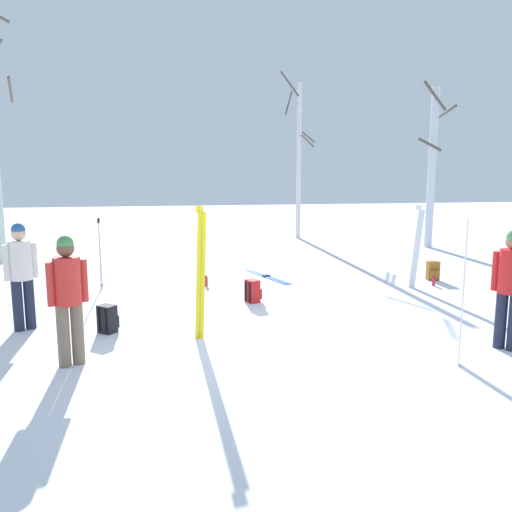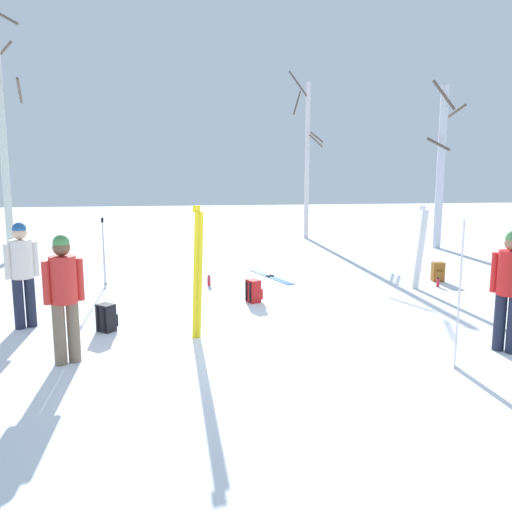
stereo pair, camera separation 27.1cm
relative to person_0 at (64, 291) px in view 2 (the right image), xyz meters
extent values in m
plane|color=white|center=(3.10, 0.16, -0.98)|extent=(60.00, 60.00, 0.00)
cylinder|color=#72604C|center=(-0.08, -0.04, -0.57)|extent=(0.16, 0.16, 0.82)
cylinder|color=#72604C|center=(0.08, 0.04, -0.57)|extent=(0.16, 0.16, 0.82)
cylinder|color=red|center=(0.00, 0.00, 0.15)|extent=(0.34, 0.34, 0.62)
sphere|color=brown|center=(0.00, 0.00, 0.57)|extent=(0.22, 0.22, 0.22)
sphere|color=#4C8C4C|center=(0.00, 0.00, 0.63)|extent=(0.21, 0.21, 0.21)
cylinder|color=red|center=(-0.19, -0.09, 0.13)|extent=(0.10, 0.10, 0.56)
cylinder|color=red|center=(0.19, 0.09, 0.13)|extent=(0.10, 0.10, 0.56)
cylinder|color=#1E2338|center=(5.95, -0.34, -0.57)|extent=(0.16, 0.16, 0.82)
cylinder|color=red|center=(6.01, -0.41, 0.15)|extent=(0.34, 0.34, 0.62)
cylinder|color=red|center=(5.87, -0.25, 0.13)|extent=(0.10, 0.10, 0.56)
cylinder|color=#1E2338|center=(-1.08, 1.68, -0.57)|extent=(0.16, 0.16, 0.82)
cylinder|color=#1E2338|center=(-0.93, 1.77, -0.57)|extent=(0.16, 0.16, 0.82)
cylinder|color=silver|center=(-1.01, 1.73, 0.15)|extent=(0.34, 0.34, 0.62)
sphere|color=beige|center=(-1.01, 1.73, 0.57)|extent=(0.22, 0.22, 0.22)
sphere|color=#265999|center=(-1.01, 1.73, 0.63)|extent=(0.21, 0.21, 0.21)
cylinder|color=silver|center=(-1.19, 1.62, 0.13)|extent=(0.10, 0.10, 0.56)
cylinder|color=silver|center=(-0.82, 1.83, 0.13)|extent=(0.10, 0.10, 0.56)
cube|color=yellow|center=(1.73, 0.80, -0.02)|extent=(0.15, 0.04, 1.93)
cube|color=yellow|center=(1.73, 0.80, 0.99)|extent=(0.06, 0.03, 0.10)
cube|color=yellow|center=(1.78, 0.81, -0.02)|extent=(0.15, 0.04, 1.93)
cube|color=yellow|center=(1.78, 0.81, 0.99)|extent=(0.06, 0.03, 0.10)
cube|color=white|center=(6.52, 3.46, -0.13)|extent=(0.20, 0.09, 1.70)
cube|color=white|center=(6.52, 3.46, 0.75)|extent=(0.07, 0.04, 0.10)
cube|color=white|center=(6.57, 3.44, -0.13)|extent=(0.20, 0.09, 1.70)
cube|color=white|center=(6.57, 3.44, 0.75)|extent=(0.07, 0.04, 0.10)
cube|color=white|center=(5.02, -0.85, -0.06)|extent=(0.10, 0.15, 1.83)
cube|color=white|center=(5.02, -0.85, 0.89)|extent=(0.05, 0.06, 0.10)
cube|color=white|center=(5.05, -0.80, -0.06)|extent=(0.10, 0.15, 1.83)
cube|color=white|center=(5.05, -0.80, 0.89)|extent=(0.05, 0.06, 0.10)
cube|color=blue|center=(3.66, 5.14, -0.97)|extent=(0.68, 1.84, 0.02)
cube|color=#333338|center=(3.64, 5.19, -0.95)|extent=(0.10, 0.13, 0.03)
cube|color=blue|center=(3.56, 5.11, -0.97)|extent=(0.68, 1.84, 0.02)
cube|color=#333338|center=(3.55, 5.15, -0.95)|extent=(0.10, 0.13, 0.03)
cylinder|color=#B2B2BC|center=(-0.14, 4.60, -0.27)|extent=(0.02, 0.11, 1.42)
cylinder|color=black|center=(-0.14, 4.60, 0.49)|extent=(0.04, 0.04, 0.10)
cylinder|color=black|center=(-0.14, 4.60, -0.91)|extent=(0.07, 0.07, 0.01)
cylinder|color=#B2B2BC|center=(-0.14, 4.48, -0.27)|extent=(0.02, 0.11, 1.42)
cylinder|color=black|center=(-0.14, 4.48, 0.49)|extent=(0.04, 0.04, 0.10)
cylinder|color=black|center=(-0.14, 4.48, -0.91)|extent=(0.07, 0.07, 0.01)
cube|color=red|center=(2.87, 2.83, -0.76)|extent=(0.29, 0.32, 0.44)
cube|color=red|center=(2.99, 2.89, -0.83)|extent=(0.13, 0.20, 0.20)
cube|color=black|center=(2.80, 2.72, -0.76)|extent=(0.04, 0.04, 0.37)
cube|color=black|center=(2.74, 2.85, -0.76)|extent=(0.04, 0.04, 0.37)
cube|color=#99591E|center=(7.33, 4.13, -0.76)|extent=(0.28, 0.23, 0.44)
cube|color=#99591E|center=(7.31, 4.01, -0.83)|extent=(0.20, 0.09, 0.20)
cube|color=black|center=(7.27, 4.26, -0.76)|extent=(0.04, 0.03, 0.37)
cube|color=black|center=(7.41, 4.24, -0.76)|extent=(0.04, 0.03, 0.37)
cube|color=black|center=(0.31, 1.35, -0.76)|extent=(0.33, 0.32, 0.44)
cube|color=black|center=(0.40, 1.44, -0.83)|extent=(0.19, 0.17, 0.20)
cube|color=black|center=(0.29, 1.21, -0.76)|extent=(0.04, 0.04, 0.37)
cube|color=black|center=(0.18, 1.30, -0.76)|extent=(0.04, 0.04, 0.37)
cylinder|color=red|center=(2.10, 4.41, -0.87)|extent=(0.07, 0.07, 0.21)
cylinder|color=black|center=(2.10, 4.41, -0.75)|extent=(0.05, 0.05, 0.02)
cylinder|color=red|center=(7.05, 3.57, -0.89)|extent=(0.07, 0.07, 0.18)
cylinder|color=black|center=(7.05, 3.57, -0.79)|extent=(0.05, 0.05, 0.02)
cylinder|color=silver|center=(-3.24, 8.45, 2.75)|extent=(0.21, 0.21, 7.46)
cylinder|color=brown|center=(-2.74, 8.56, 3.66)|extent=(0.29, 1.03, 0.56)
cylinder|color=brown|center=(-3.21, 8.76, 4.66)|extent=(0.68, 0.13, 0.69)
cylinder|color=silver|center=(6.11, 11.97, 1.82)|extent=(0.17, 0.17, 5.60)
cylinder|color=brown|center=(6.36, 11.68, 2.55)|extent=(0.64, 0.55, 0.42)
cylinder|color=brown|center=(5.76, 12.17, 3.93)|extent=(0.47, 0.78, 0.94)
cylinder|color=brown|center=(6.38, 11.68, 2.68)|extent=(0.64, 0.60, 0.36)
cylinder|color=brown|center=(5.68, 11.75, 4.53)|extent=(0.51, 0.93, 0.99)
cylinder|color=silver|center=(9.76, 8.98, 1.57)|extent=(0.25, 0.25, 5.11)
cylinder|color=brown|center=(9.58, 8.70, 3.81)|extent=(0.66, 0.48, 0.95)
cylinder|color=brown|center=(9.51, 8.73, 2.32)|extent=(0.59, 0.59, 0.45)
cylinder|color=brown|center=(10.19, 9.07, 3.35)|extent=(0.27, 0.91, 0.42)
camera|label=1|loc=(1.27, -6.85, 1.56)|focal=36.64mm
camera|label=2|loc=(1.54, -6.89, 1.56)|focal=36.64mm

